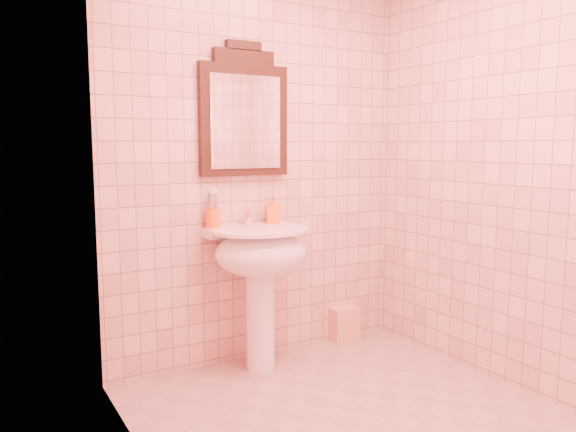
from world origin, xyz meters
TOP-DOWN VIEW (x-y plane):
  - floor at (0.00, 0.00)m, footprint 2.20×2.20m
  - back_wall at (0.00, 1.10)m, footprint 2.00×0.02m
  - pedestal_sink at (-0.12, 0.87)m, footprint 0.58×0.58m
  - faucet at (-0.12, 1.01)m, footprint 0.04×0.16m
  - mirror at (-0.12, 1.07)m, footprint 0.57×0.06m
  - toothbrush_cup at (-0.34, 1.05)m, footprint 0.09×0.09m
  - soap_dispenser at (0.06, 1.03)m, footprint 0.10×0.10m
  - towel at (0.62, 1.04)m, footprint 0.20×0.14m

SIDE VIEW (x-z plane):
  - floor at x=0.00m, z-range 0.00..0.00m
  - towel at x=0.62m, z-range 0.00..0.23m
  - pedestal_sink at x=-0.12m, z-range 0.23..1.09m
  - faucet at x=-0.12m, z-range 0.87..0.97m
  - toothbrush_cup at x=-0.34m, z-range 0.82..1.02m
  - soap_dispenser at x=0.06m, z-range 0.86..1.04m
  - back_wall at x=0.00m, z-range 0.00..2.50m
  - mirror at x=-0.12m, z-range 1.13..1.93m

